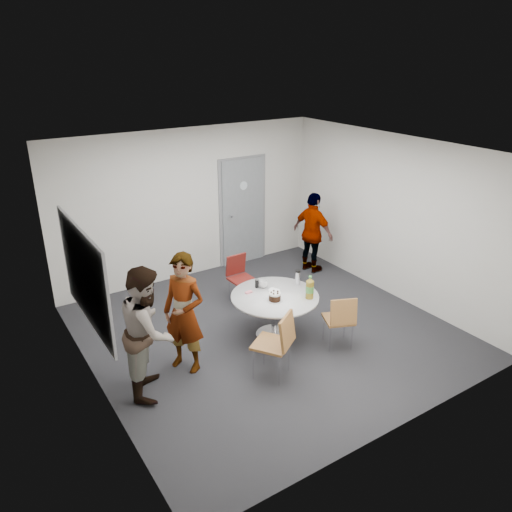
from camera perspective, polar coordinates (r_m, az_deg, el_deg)
floor at (r=7.57m, az=1.27°, el=-8.58°), size 5.00×5.00×0.00m
ceiling at (r=6.59m, az=1.48°, el=11.93°), size 5.00×5.00×0.00m
wall_back at (r=9.03m, az=-7.61°, el=5.88°), size 5.00×0.00×5.00m
wall_left at (r=6.05m, az=-18.70°, el=-3.84°), size 0.00×5.00×5.00m
wall_right at (r=8.55m, az=15.41°, el=4.28°), size 0.00×5.00×5.00m
wall_front at (r=5.30m, az=16.84°, el=-7.50°), size 5.00×0.00×5.00m
door at (r=9.61m, az=-1.54°, el=5.07°), size 1.02×0.17×2.12m
whiteboard at (r=6.19m, az=-18.95°, el=-2.22°), size 0.04×1.90×1.25m
table at (r=7.20m, az=2.44°, el=-5.03°), size 1.26×1.26×1.00m
chair_near_left at (r=6.34m, az=2.58°, el=-9.50°), size 0.61×0.63×0.91m
chair_near_right at (r=7.03m, az=9.65°, el=-6.92°), size 0.51×0.54×0.81m
chair_far at (r=8.24m, az=-1.92°, el=-2.06°), size 0.40×0.43×0.80m
person_main at (r=6.45m, az=-8.22°, el=-6.48°), size 0.64×0.71×1.62m
person_left at (r=6.13m, az=-12.24°, el=-8.33°), size 0.92×1.00×1.65m
person_right at (r=9.31m, az=6.52°, el=2.63°), size 0.54×0.95×1.53m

